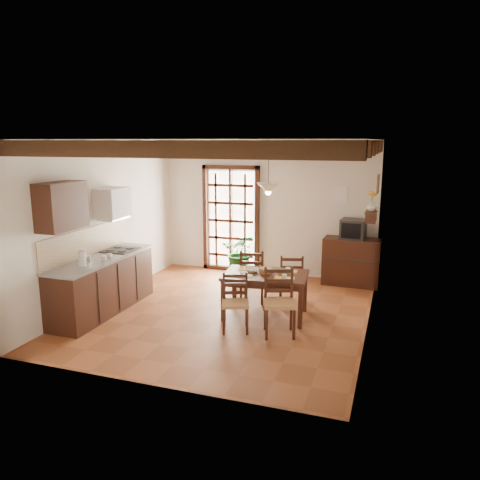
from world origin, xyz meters
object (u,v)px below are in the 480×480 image
at_px(potted_plant, 241,253).
at_px(chair_near_right, 279,314).
at_px(sideboard, 351,262).
at_px(chair_far_right, 291,288).
at_px(chair_far_left, 254,285).
at_px(dining_table, 265,279).
at_px(chair_near_left, 235,313).
at_px(pendant_lamp, 268,187).
at_px(kitchen_counter, 103,284).
at_px(crt_tv, 353,229).

bearing_deg(potted_plant, chair_near_right, -59.80).
bearing_deg(sideboard, chair_far_right, -118.51).
relative_size(sideboard, potted_plant, 0.53).
bearing_deg(chair_far_right, chair_far_left, -9.46).
distance_m(dining_table, chair_near_left, 0.83).
bearing_deg(chair_near_right, chair_near_left, 166.59).
xyz_separation_m(chair_far_left, potted_plant, (-0.63, 1.15, 0.27)).
distance_m(dining_table, chair_far_left, 0.82).
relative_size(dining_table, chair_far_right, 1.56).
bearing_deg(dining_table, chair_near_left, -116.28).
distance_m(chair_near_left, pendant_lamp, 2.00).
height_order(kitchen_counter, chair_near_right, kitchen_counter).
bearing_deg(crt_tv, sideboard, 95.49).
relative_size(chair_near_left, sideboard, 0.79).
distance_m(chair_far_right, crt_tv, 1.91).
height_order(kitchen_counter, pendant_lamp, pendant_lamp).
bearing_deg(sideboard, potted_plant, -167.63).
bearing_deg(chair_near_right, potted_plant, 101.01).
height_order(kitchen_counter, chair_far_right, kitchen_counter).
distance_m(dining_table, pendant_lamp, 1.46).
bearing_deg(potted_plant, chair_far_left, -61.42).
bearing_deg(pendant_lamp, chair_near_left, -108.24).
distance_m(chair_near_right, chair_far_left, 1.49).
height_order(sideboard, potted_plant, potted_plant).
bearing_deg(chair_far_right, kitchen_counter, 9.81).
xyz_separation_m(kitchen_counter, crt_tv, (3.74, 2.82, 0.64)).
height_order(dining_table, sideboard, sideboard).
relative_size(chair_far_left, potted_plant, 0.47).
relative_size(kitchen_counter, chair_near_right, 2.30).
bearing_deg(crt_tv, potted_plant, -164.14).
relative_size(dining_table, chair_near_left, 1.62).
distance_m(dining_table, crt_tv, 2.51).
relative_size(chair_far_right, crt_tv, 1.82).
distance_m(chair_near_left, chair_far_left, 1.34).
distance_m(chair_near_right, potted_plant, 2.82).
bearing_deg(pendant_lamp, potted_plant, 121.17).
xyz_separation_m(chair_far_left, crt_tv, (1.53, 1.55, 0.81)).
height_order(chair_near_right, sideboard, chair_near_right).
bearing_deg(pendant_lamp, sideboard, 61.48).
height_order(dining_table, crt_tv, crt_tv).
distance_m(kitchen_counter, potted_plant, 2.90).
xyz_separation_m(kitchen_counter, potted_plant, (1.59, 2.42, 0.10)).
relative_size(kitchen_counter, sideboard, 2.07).
xyz_separation_m(chair_far_left, sideboard, (1.53, 1.55, 0.16)).
xyz_separation_m(chair_far_left, chair_far_right, (0.66, 0.07, -0.02)).
height_order(chair_near_left, chair_far_right, chair_far_right).
bearing_deg(crt_tv, chair_near_right, -99.31).
height_order(chair_near_right, chair_far_left, chair_near_right).
bearing_deg(sideboard, chair_near_left, -113.97).
bearing_deg(sideboard, pendant_lamp, -116.66).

